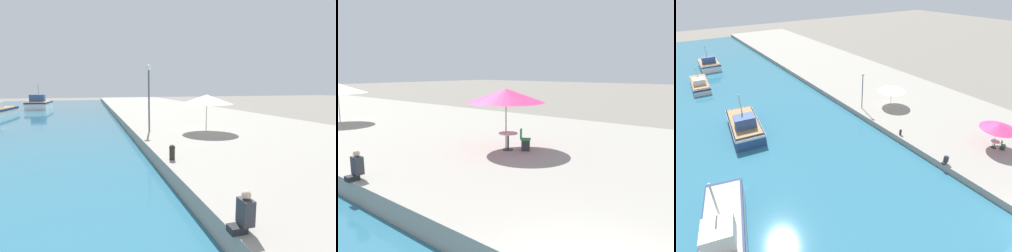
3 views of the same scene
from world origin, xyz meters
TOP-DOWN VIEW (x-y plane):
  - quay_promenade at (8.00, 37.00)m, footprint 16.00×90.00m
  - fishing_boat_near at (-17.80, 11.70)m, footprint 4.60×8.88m
  - fishing_boat_mid at (-12.59, 24.88)m, footprint 3.90×8.11m
  - fishing_boat_far at (-14.38, 42.64)m, footprint 2.89×7.99m
  - fishing_boat_distant at (-11.20, 52.52)m, footprint 3.48×6.76m
  - cafe_umbrella_pink at (6.29, 7.25)m, footprint 3.30×3.30m
  - cafe_umbrella_white at (4.82, 20.09)m, footprint 3.58×3.58m
  - cafe_table at (6.19, 7.05)m, footprint 0.80×0.80m
  - cafe_chair_left at (6.59, 6.45)m, footprint 0.57×0.58m
  - person_at_quay at (0.23, 8.19)m, footprint 0.51×0.36m
  - mooring_bollard at (0.43, 13.96)m, footprint 0.26×0.26m
  - lamppost at (1.07, 21.38)m, footprint 0.36×0.36m

SIDE VIEW (x-z plane):
  - quay_promenade at x=8.00m, z-range 0.00..0.70m
  - fishing_boat_far at x=-14.38m, z-range -0.92..2.29m
  - fishing_boat_distant at x=-11.20m, z-range -1.26..3.04m
  - fishing_boat_mid at x=-12.59m, z-range -1.32..3.18m
  - fishing_boat_near at x=-17.80m, z-range -1.41..3.37m
  - cafe_chair_left at x=6.59m, z-range 0.57..1.48m
  - mooring_bollard at x=0.43m, z-range 0.72..1.37m
  - person_at_quay at x=0.23m, z-range 0.64..1.57m
  - cafe_table at x=6.19m, z-range 0.86..1.60m
  - cafe_umbrella_white at x=4.82m, z-range 1.66..4.20m
  - cafe_umbrella_pink at x=6.29m, z-range 1.70..4.30m
  - lamppost at x=1.07m, z-range 1.51..6.07m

